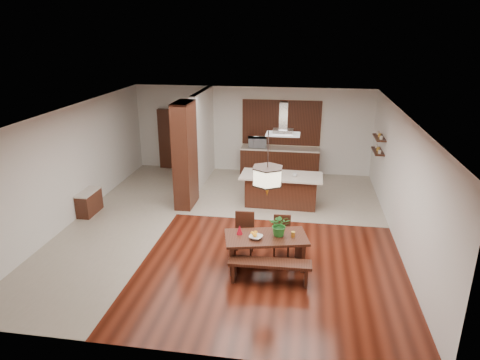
% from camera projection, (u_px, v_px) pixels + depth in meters
% --- Properties ---
extents(room_shell, '(9.00, 9.04, 2.92)m').
position_uv_depth(room_shell, '(227.00, 147.00, 10.08)').
color(room_shell, '#38130A').
rests_on(room_shell, ground).
extents(tile_hallway, '(2.50, 9.00, 0.01)m').
position_uv_depth(tile_hallway, '(125.00, 219.00, 11.17)').
color(tile_hallway, '#B2A694').
rests_on(tile_hallway, ground).
extents(tile_kitchen, '(5.50, 4.00, 0.01)m').
position_uv_depth(tile_kitchen, '(284.00, 193.00, 12.92)').
color(tile_kitchen, '#B2A694').
rests_on(tile_kitchen, ground).
extents(soffit_band, '(8.00, 9.00, 0.02)m').
position_uv_depth(soffit_band, '(227.00, 112.00, 9.81)').
color(soffit_band, '#3A1A0E').
rests_on(soffit_band, room_shell).
extents(partition_pier, '(0.45, 1.00, 2.90)m').
position_uv_depth(partition_pier, '(185.00, 155.00, 11.61)').
color(partition_pier, black).
rests_on(partition_pier, ground).
extents(partition_stub, '(0.18, 2.40, 2.90)m').
position_uv_depth(partition_stub, '(203.00, 137.00, 13.56)').
color(partition_stub, silver).
rests_on(partition_stub, ground).
extents(hallway_console, '(0.37, 0.88, 0.63)m').
position_uv_depth(hallway_console, '(89.00, 203.00, 11.41)').
color(hallway_console, black).
rests_on(hallway_console, ground).
extents(hallway_doorway, '(1.10, 0.20, 2.10)m').
position_uv_depth(hallway_doorway, '(175.00, 139.00, 14.91)').
color(hallway_doorway, black).
rests_on(hallway_doorway, ground).
extents(rear_counter, '(2.60, 0.62, 0.95)m').
position_uv_depth(rear_counter, '(280.00, 161.00, 14.38)').
color(rear_counter, black).
rests_on(rear_counter, ground).
extents(kitchen_window, '(2.60, 0.08, 1.50)m').
position_uv_depth(kitchen_window, '(281.00, 123.00, 14.19)').
color(kitchen_window, olive).
rests_on(kitchen_window, room_shell).
extents(shelf_lower, '(0.26, 0.90, 0.04)m').
position_uv_depth(shelf_lower, '(378.00, 151.00, 12.16)').
color(shelf_lower, black).
rests_on(shelf_lower, room_shell).
extents(shelf_upper, '(0.26, 0.90, 0.04)m').
position_uv_depth(shelf_upper, '(379.00, 138.00, 12.03)').
color(shelf_upper, black).
rests_on(shelf_upper, room_shell).
extents(dining_table, '(1.81, 1.19, 0.69)m').
position_uv_depth(dining_table, '(266.00, 244.00, 8.80)').
color(dining_table, black).
rests_on(dining_table, ground).
extents(dining_bench, '(1.62, 0.40, 0.45)m').
position_uv_depth(dining_bench, '(270.00, 272.00, 8.33)').
color(dining_bench, black).
rests_on(dining_bench, ground).
extents(dining_chair_left, '(0.43, 0.43, 0.95)m').
position_uv_depth(dining_chair_left, '(244.00, 235.00, 9.26)').
color(dining_chair_left, black).
rests_on(dining_chair_left, ground).
extents(dining_chair_right, '(0.40, 0.40, 0.85)m').
position_uv_depth(dining_chair_right, '(282.00, 236.00, 9.33)').
color(dining_chair_right, black).
rests_on(dining_chair_right, ground).
extents(pendant_lantern, '(0.64, 0.64, 1.31)m').
position_uv_depth(pendant_lantern, '(268.00, 164.00, 8.22)').
color(pendant_lantern, beige).
rests_on(pendant_lantern, room_shell).
extents(foliage_plant, '(0.44, 0.38, 0.48)m').
position_uv_depth(foliage_plant, '(280.00, 225.00, 8.69)').
color(foliage_plant, '#236B25').
rests_on(foliage_plant, dining_table).
extents(fruit_bowl, '(0.32, 0.32, 0.06)m').
position_uv_depth(fruit_bowl, '(256.00, 237.00, 8.63)').
color(fruit_bowl, beige).
rests_on(fruit_bowl, dining_table).
extents(napkin_cone, '(0.15, 0.15, 0.20)m').
position_uv_depth(napkin_cone, '(240.00, 230.00, 8.79)').
color(napkin_cone, '#AB0C1C').
rests_on(napkin_cone, dining_table).
extents(gold_ornament, '(0.09, 0.09, 0.11)m').
position_uv_depth(gold_ornament, '(293.00, 234.00, 8.69)').
color(gold_ornament, gold).
rests_on(gold_ornament, dining_table).
extents(kitchen_island, '(2.24, 1.02, 0.92)m').
position_uv_depth(kitchen_island, '(281.00, 190.00, 11.87)').
color(kitchen_island, black).
rests_on(kitchen_island, ground).
extents(range_hood, '(0.90, 0.55, 0.87)m').
position_uv_depth(range_hood, '(284.00, 119.00, 11.21)').
color(range_hood, silver).
rests_on(range_hood, room_shell).
extents(island_cup, '(0.15, 0.15, 0.10)m').
position_uv_depth(island_cup, '(295.00, 175.00, 11.54)').
color(island_cup, silver).
rests_on(island_cup, kitchen_island).
extents(microwave, '(0.65, 0.49, 0.33)m').
position_uv_depth(microwave, '(257.00, 142.00, 14.25)').
color(microwave, silver).
rests_on(microwave, rear_counter).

